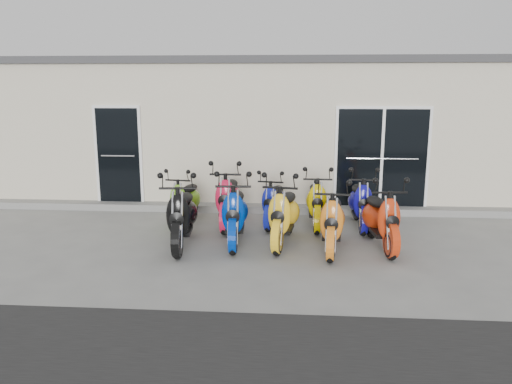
% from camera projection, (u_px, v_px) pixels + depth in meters
% --- Properties ---
extents(ground, '(80.00, 80.00, 0.00)m').
position_uv_depth(ground, '(254.00, 239.00, 9.06)').
color(ground, gray).
rests_on(ground, ground).
extents(building, '(14.00, 6.00, 3.20)m').
position_uv_depth(building, '(268.00, 127.00, 13.80)').
color(building, beige).
rests_on(building, ground).
extents(roof_cap, '(14.20, 6.20, 0.16)m').
position_uv_depth(roof_cap, '(269.00, 65.00, 13.44)').
color(roof_cap, '#3F3F42').
rests_on(roof_cap, building).
extents(front_step, '(14.00, 0.40, 0.15)m').
position_uv_depth(front_step, '(261.00, 208.00, 11.02)').
color(front_step, gray).
rests_on(front_step, ground).
extents(door_left, '(1.07, 0.08, 2.22)m').
position_uv_depth(door_left, '(119.00, 153.00, 11.14)').
color(door_left, black).
rests_on(door_left, front_step).
extents(door_right, '(2.02, 0.08, 2.22)m').
position_uv_depth(door_right, '(382.00, 155.00, 10.72)').
color(door_right, black).
rests_on(door_right, front_step).
extents(scooter_front_black, '(0.84, 1.93, 1.38)m').
position_uv_depth(scooter_front_black, '(182.00, 208.00, 8.52)').
color(scooter_front_black, black).
rests_on(scooter_front_black, ground).
extents(scooter_front_blue, '(0.78, 1.90, 1.37)m').
position_uv_depth(scooter_front_blue, '(235.00, 205.00, 8.70)').
color(scooter_front_blue, '#002A9B').
rests_on(scooter_front_blue, ground).
extents(scooter_front_orange_a, '(0.92, 1.91, 1.36)m').
position_uv_depth(scooter_front_orange_a, '(284.00, 207.00, 8.66)').
color(scooter_front_orange_a, yellow).
rests_on(scooter_front_orange_a, ground).
extents(scooter_front_orange_b, '(0.83, 1.83, 1.31)m').
position_uv_depth(scooter_front_orange_b, '(333.00, 213.00, 8.31)').
color(scooter_front_orange_b, orange).
rests_on(scooter_front_orange_b, ground).
extents(scooter_front_red, '(0.85, 1.84, 1.31)m').
position_uv_depth(scooter_front_red, '(382.00, 211.00, 8.45)').
color(scooter_front_red, red).
rests_on(scooter_front_red, ground).
extents(scooter_back_green, '(0.78, 1.64, 1.17)m').
position_uv_depth(scooter_back_green, '(185.00, 195.00, 10.03)').
color(scooter_back_green, '#6AB31D').
rests_on(scooter_back_green, ground).
extents(scooter_back_red, '(0.69, 1.86, 1.37)m').
position_uv_depth(scooter_back_red, '(228.00, 192.00, 9.81)').
color(scooter_back_red, red).
rests_on(scooter_back_red, ground).
extents(scooter_back_blue, '(0.80, 1.64, 1.16)m').
position_uv_depth(scooter_back_blue, '(274.00, 196.00, 9.91)').
color(scooter_back_blue, '#111B9D').
rests_on(scooter_back_blue, ground).
extents(scooter_back_yellow, '(0.65, 1.72, 1.26)m').
position_uv_depth(scooter_back_yellow, '(317.00, 195.00, 9.77)').
color(scooter_back_yellow, '#E4C500').
rests_on(scooter_back_yellow, ground).
extents(scooter_back_extra, '(0.65, 1.72, 1.26)m').
position_uv_depth(scooter_back_extra, '(361.00, 196.00, 9.71)').
color(scooter_back_extra, '#100D8F').
rests_on(scooter_back_extra, ground).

